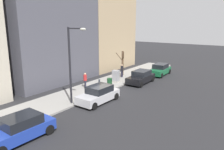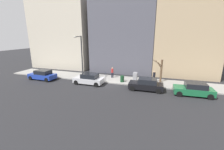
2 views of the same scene
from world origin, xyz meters
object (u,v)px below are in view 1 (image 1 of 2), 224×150
Objects in this scene: parked_car_green at (160,70)px; utility_box at (116,76)px; pedestrian_midblock at (85,79)px; parked_car_black at (141,77)px; pedestrian_near_meter at (122,70)px; parked_car_blue at (19,129)px; bare_tree at (123,63)px; streetlamp at (72,60)px; parked_car_silver at (99,94)px; parking_meter at (99,84)px; trash_bin at (110,82)px.

parked_car_green is 2.98× the size of utility_box.
utility_box is 0.86× the size of pedestrian_midblock.
pedestrian_midblock is at bearing 55.79° from parked_car_black.
pedestrian_near_meter is 6.47m from pedestrian_midblock.
parked_car_green is 11.66m from pedestrian_midblock.
parked_car_black and parked_car_blue have the same top height.
bare_tree is 1.27m from pedestrian_near_meter.
parked_car_black is at bearing -97.97° from streetlamp.
utility_box is at bearing 68.66° from parked_car_green.
parked_car_blue is 2.98× the size of utility_box.
bare_tree is at bearing -156.26° from pedestrian_near_meter.
utility_box is at bearing 36.06° from parked_car_black.
parked_car_silver and parked_car_blue have the same top height.
pedestrian_near_meter reaches higher than parked_car_silver.
bare_tree is (1.28, -3.46, 1.02)m from utility_box.
parked_car_black is 6.77m from pedestrian_midblock.
parking_meter is 0.21× the size of streetlamp.
parked_car_silver is 2.55× the size of pedestrian_midblock.
parked_car_green and parked_car_silver have the same top height.
parked_car_green is 2.57× the size of pedestrian_midblock.
bare_tree is 3.75× the size of trash_bin.
bare_tree is 2.03× the size of pedestrian_near_meter.
bare_tree is (2.13, -7.64, 0.89)m from parking_meter.
parked_car_green is 1.26× the size of bare_tree.
parked_car_silver is at bearing 14.68° from pedestrian_near_meter.
pedestrian_midblock is (1.34, 3.86, 0.24)m from utility_box.
parked_car_green is 2.57× the size of pedestrian_near_meter.
parked_car_blue is (-0.04, 21.18, 0.00)m from parked_car_green.
parked_car_black is 2.55× the size of pedestrian_midblock.
trash_bin is at bearing -84.28° from streetlamp.
bare_tree reaches higher than pedestrian_near_meter.
pedestrian_near_meter is (1.65, -6.76, 0.11)m from parking_meter.
parked_car_green and parked_car_blue have the same top height.
streetlamp reaches higher than pedestrian_midblock.
parked_car_black is at bearing 96.93° from pedestrian_midblock.
trash_bin is (-1.68, 5.27, -1.27)m from bare_tree.
bare_tree is (3.82, -17.50, 1.14)m from parked_car_blue.
parking_meter reaches higher than trash_bin.
pedestrian_near_meter is (0.80, -2.59, 0.24)m from utility_box.
utility_box reaches higher than trash_bin.
pedestrian_midblock is (2.19, -0.32, 0.11)m from parking_meter.
pedestrian_midblock is at bearing 89.59° from bare_tree.
parked_car_green is 21.18m from parked_car_blue.
parked_car_blue is 2.57× the size of pedestrian_midblock.
streetlamp is at bearing 92.53° from parking_meter.
pedestrian_near_meter is at bearing 118.82° from bare_tree.
bare_tree is at bearing -75.76° from parked_car_blue.
parked_car_blue is 10.00m from parking_meter.
pedestrian_near_meter is at bearing -80.22° from streetlamp.
parked_car_green is 1.00× the size of parked_car_blue.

